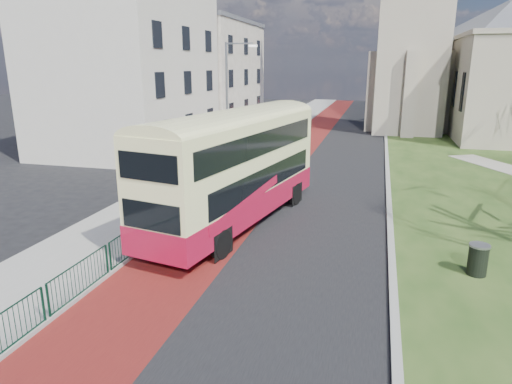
% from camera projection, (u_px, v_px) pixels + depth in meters
% --- Properties ---
extents(ground, '(160.00, 160.00, 0.00)m').
position_uv_depth(ground, '(181.00, 299.00, 13.54)').
color(ground, black).
rests_on(ground, ground).
extents(road_carriageway, '(9.00, 120.00, 0.01)m').
position_uv_depth(road_carriageway, '(319.00, 164.00, 31.77)').
color(road_carriageway, black).
rests_on(road_carriageway, ground).
extents(bus_lane, '(3.40, 120.00, 0.01)m').
position_uv_depth(bus_lane, '(281.00, 162.00, 32.44)').
color(bus_lane, '#591414').
rests_on(bus_lane, ground).
extents(pavement_west, '(4.00, 120.00, 0.12)m').
position_uv_depth(pavement_west, '(230.00, 159.00, 33.37)').
color(pavement_west, gray).
rests_on(pavement_west, ground).
extents(kerb_west, '(0.25, 120.00, 0.13)m').
position_uv_depth(kerb_west, '(257.00, 160.00, 32.88)').
color(kerb_west, '#999993').
rests_on(kerb_west, ground).
extents(kerb_east, '(0.25, 80.00, 0.13)m').
position_uv_depth(kerb_east, '(387.00, 161.00, 32.47)').
color(kerb_east, '#999993').
rests_on(kerb_east, ground).
extents(pedestrian_railing, '(0.07, 24.00, 1.12)m').
position_uv_depth(pedestrian_railing, '(153.00, 228.00, 17.85)').
color(pedestrian_railing, '#0B3222').
rests_on(pedestrian_railing, ground).
extents(street_block_near, '(10.30, 14.30, 13.00)m').
position_uv_depth(street_block_near, '(128.00, 67.00, 35.73)').
color(street_block_near, beige).
rests_on(street_block_near, ground).
extents(street_block_far, '(10.30, 16.30, 11.50)m').
position_uv_depth(street_block_far, '(203.00, 73.00, 50.82)').
color(street_block_far, '#B4A998').
rests_on(street_block_far, ground).
extents(streetlamp, '(2.13, 0.18, 8.00)m').
position_uv_depth(streetlamp, '(229.00, 98.00, 30.13)').
color(streetlamp, gray).
rests_on(streetlamp, pavement_west).
extents(bus, '(4.76, 11.66, 4.75)m').
position_uv_depth(bus, '(236.00, 163.00, 19.18)').
color(bus, maroon).
rests_on(bus, ground).
extents(litter_bin, '(0.76, 0.76, 1.06)m').
position_uv_depth(litter_bin, '(478.00, 259.00, 14.91)').
color(litter_bin, black).
rests_on(litter_bin, grass_green).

